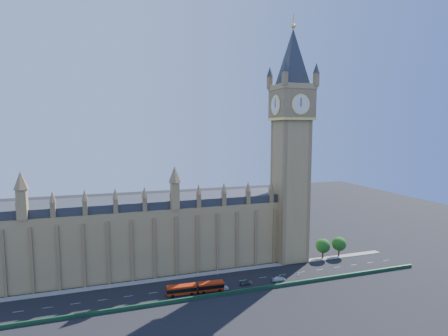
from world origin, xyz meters
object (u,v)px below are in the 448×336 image
object	(u,v)px
car_white	(279,279)
car_grey	(246,283)
car_silver	(221,288)
red_bus	(195,288)

from	to	relation	value
car_white	car_grey	bearing A→B (deg)	79.17
car_silver	car_white	distance (m)	21.95
red_bus	car_white	world-z (taller)	red_bus
car_grey	car_white	xyz separation A→B (m)	(12.58, -0.64, 0.05)
red_bus	car_silver	distance (m)	8.94
car_silver	car_grey	bearing A→B (deg)	-83.54
red_bus	car_silver	xyz separation A→B (m)	(8.88, -0.51, -0.90)
car_grey	car_silver	world-z (taller)	car_silver
car_grey	car_silver	distance (m)	9.46
car_silver	car_white	world-z (taller)	car_silver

